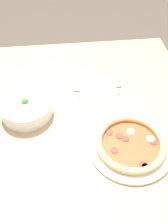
{
  "coord_description": "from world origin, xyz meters",
  "views": [
    {
      "loc": [
        -0.6,
        0.12,
        1.55
      ],
      "look_at": [
        0.1,
        0.04,
        0.78
      ],
      "focal_mm": 40.0,
      "sensor_mm": 36.0,
      "label": 1
    }
  ],
  "objects_px": {
    "pizza": "(130,144)",
    "bowl": "(26,106)",
    "fork": "(100,95)",
    "knife": "(100,88)"
  },
  "relations": [
    {
      "from": "pizza",
      "to": "bowl",
      "type": "xyz_separation_m",
      "value": [
        0.22,
        0.39,
        0.02
      ]
    },
    {
      "from": "bowl",
      "to": "fork",
      "type": "distance_m",
      "value": 0.33
    },
    {
      "from": "pizza",
      "to": "fork",
      "type": "xyz_separation_m",
      "value": [
        0.29,
        0.07,
        -0.01
      ]
    },
    {
      "from": "fork",
      "to": "knife",
      "type": "relative_size",
      "value": 0.83
    },
    {
      "from": "bowl",
      "to": "knife",
      "type": "height_order",
      "value": "bowl"
    },
    {
      "from": "pizza",
      "to": "bowl",
      "type": "distance_m",
      "value": 0.45
    },
    {
      "from": "knife",
      "to": "fork",
      "type": "bearing_deg",
      "value": 79.0
    },
    {
      "from": "pizza",
      "to": "fork",
      "type": "bearing_deg",
      "value": 14.04
    },
    {
      "from": "pizza",
      "to": "knife",
      "type": "distance_m",
      "value": 0.34
    },
    {
      "from": "bowl",
      "to": "knife",
      "type": "bearing_deg",
      "value": -70.49
    }
  ]
}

